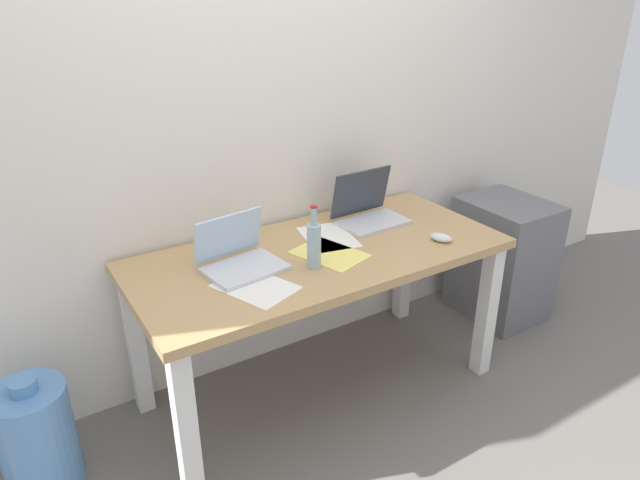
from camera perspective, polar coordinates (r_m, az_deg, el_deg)
ground_plane at (r=2.83m, az=-0.00°, el=-14.46°), size 8.00×8.00×0.00m
back_wall at (r=2.62m, az=-5.14°, el=13.86°), size 5.20×0.08×2.60m
desk at (r=2.48m, az=-0.00°, el=-3.16°), size 1.61×0.74×0.73m
laptop_left at (r=2.30m, az=-8.02°, el=-1.77°), size 0.33×0.29×0.21m
laptop_right at (r=2.72m, az=4.86°, el=2.93°), size 0.32×0.24×0.24m
beer_bottle at (r=2.26m, az=-0.61°, el=-0.41°), size 0.06×0.06×0.26m
computer_mouse at (r=2.58m, az=11.96°, el=0.24°), size 0.09×0.12×0.03m
paper_sheet_near_back at (r=2.56m, az=0.84°, el=0.30°), size 0.26×0.33×0.00m
paper_sheet_center at (r=2.41m, az=0.96°, el=-1.38°), size 0.29×0.35×0.00m
paper_sheet_front_left at (r=2.17m, az=-6.45°, el=-4.65°), size 0.30×0.35×0.00m
water_cooler_jug at (r=2.50m, az=-26.42°, el=-17.16°), size 0.28×0.28×0.48m
filing_cabinet at (r=3.40m, az=17.68°, el=-1.79°), size 0.40×0.48×0.68m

